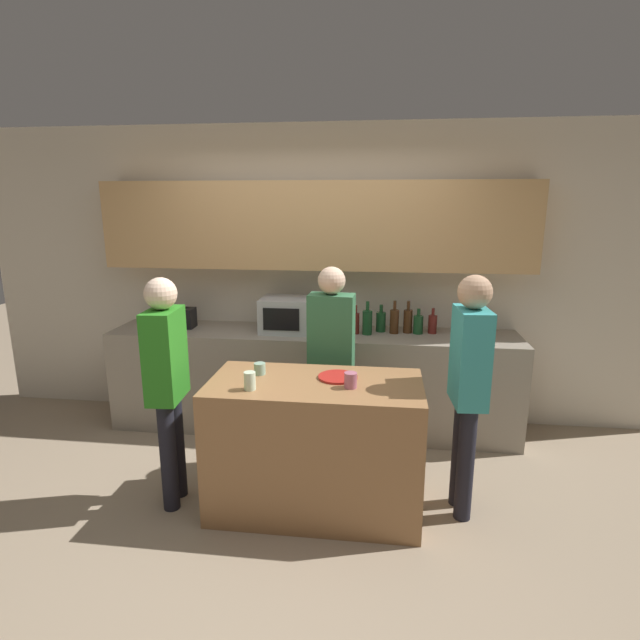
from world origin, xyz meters
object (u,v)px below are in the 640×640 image
at_px(bottle_3, 394,321).
at_px(person_right, 469,377).
at_px(bottle_1, 367,322).
at_px(cup_0, 260,369).
at_px(bottle_2, 381,321).
at_px(plate_on_island, 338,377).
at_px(person_left, 167,375).
at_px(potted_plant, 478,314).
at_px(bottle_5, 418,324).
at_px(microwave, 291,315).
at_px(toaster, 180,318).
at_px(cup_1, 250,381).
at_px(bottle_4, 408,321).
at_px(cup_2, 351,380).
at_px(person_center, 331,351).
at_px(bottle_6, 432,324).
at_px(bottle_0, 356,323).

bearing_deg(bottle_3, person_right, -69.64).
height_order(bottle_1, cup_0, bottle_1).
height_order(bottle_2, plate_on_island, bottle_2).
bearing_deg(person_left, potted_plant, 116.59).
height_order(bottle_2, bottle_5, bottle_2).
bearing_deg(bottle_1, person_left, -134.81).
height_order(microwave, person_right, person_right).
bearing_deg(person_left, toaster, -165.38).
bearing_deg(bottle_2, toaster, -177.37).
height_order(plate_on_island, cup_0, cup_0).
height_order(bottle_2, cup_1, bottle_2).
bearing_deg(bottle_4, plate_on_island, -112.57).
relative_size(bottle_1, person_right, 0.18).
xyz_separation_m(cup_2, person_left, (-1.20, 0.01, -0.02)).
relative_size(bottle_1, bottle_4, 1.03).
bearing_deg(toaster, person_center, -23.29).
bearing_deg(bottle_4, bottle_5, -11.89).
height_order(bottle_6, person_center, person_center).
xyz_separation_m(plate_on_island, person_left, (-1.11, -0.16, 0.02)).
relative_size(bottle_4, person_center, 0.18).
xyz_separation_m(potted_plant, person_center, (-1.18, -0.63, -0.18)).
bearing_deg(microwave, bottle_6, 3.68).
relative_size(toaster, bottle_1, 0.89).
bearing_deg(cup_2, person_center, 105.76).
height_order(bottle_6, person_right, person_right).
height_order(toaster, person_right, person_right).
xyz_separation_m(bottle_6, person_left, (-1.83, -1.38, -0.06)).
bearing_deg(person_right, cup_0, 84.87).
xyz_separation_m(microwave, person_center, (0.42, -0.62, -0.13)).
height_order(bottle_6, cup_1, bottle_6).
bearing_deg(cup_0, bottle_2, 56.83).
bearing_deg(bottle_6, person_center, -139.25).
bearing_deg(cup_0, person_right, -1.20).
xyz_separation_m(bottle_1, bottle_3, (0.23, 0.07, -0.00)).
bearing_deg(person_right, bottle_2, 20.30).
distance_m(bottle_1, person_center, 0.65).
bearing_deg(plate_on_island, person_right, -1.32).
bearing_deg(plate_on_island, bottle_3, 71.90).
bearing_deg(person_center, bottle_5, -131.78).
bearing_deg(person_left, person_right, 89.90).
bearing_deg(bottle_5, person_center, -135.65).
distance_m(bottle_0, bottle_2, 0.24).
bearing_deg(bottle_0, toaster, 179.34).
bearing_deg(cup_0, cup_2, -15.33).
bearing_deg(cup_0, microwave, 89.75).
xyz_separation_m(cup_0, cup_1, (0.01, -0.28, 0.02)).
height_order(cup_2, person_left, person_left).
bearing_deg(person_right, bottle_6, 1.28).
bearing_deg(bottle_0, person_right, -55.80).
bearing_deg(toaster, bottle_4, 1.94).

